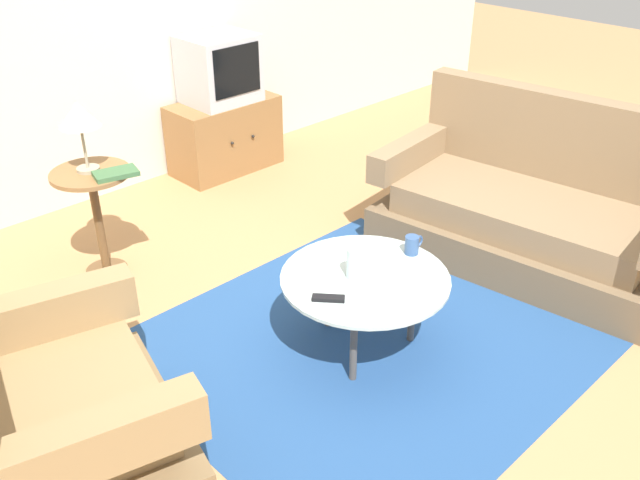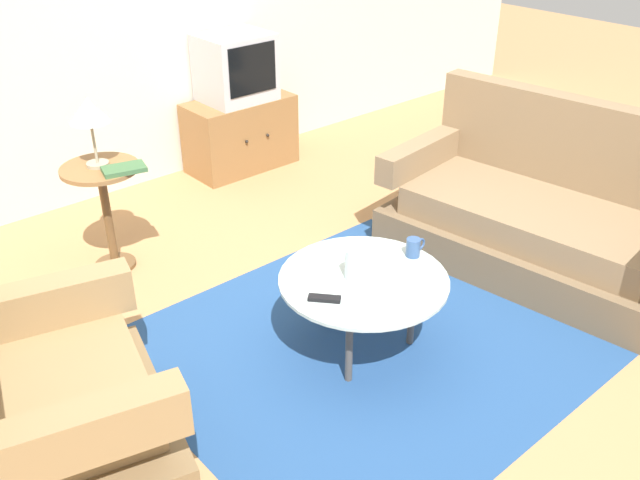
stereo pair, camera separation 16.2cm
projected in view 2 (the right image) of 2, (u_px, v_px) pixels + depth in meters
name	position (u px, v px, depth m)	size (l,w,h in m)	color
ground_plane	(361.00, 342.00, 3.60)	(16.00, 16.00, 0.00)	#AD7F51
back_wall	(97.00, 0.00, 4.62)	(9.00, 0.12, 2.70)	beige
area_rug	(361.00, 347.00, 3.56)	(2.07, 1.94, 0.00)	navy
armchair	(48.00, 412.00, 2.73)	(1.03, 1.17, 0.86)	brown
couch	(541.00, 217.00, 4.16)	(1.09, 1.86, 0.96)	brown
coffee_table	(364.00, 284.00, 3.37)	(0.83, 0.83, 0.42)	#B2C6C1
side_table	(104.00, 197.00, 4.02)	(0.44, 0.44, 0.66)	olive
tv_stand	(240.00, 134.00, 5.44)	(0.83, 0.45, 0.55)	olive
television	(236.00, 67.00, 5.19)	(0.51, 0.44, 0.49)	#B7B7BC
table_lamp	(89.00, 112.00, 3.78)	(0.23, 0.23, 0.40)	#9E937A
vase	(354.00, 259.00, 3.29)	(0.08, 0.08, 0.22)	silver
mug	(414.00, 247.00, 3.51)	(0.12, 0.07, 0.10)	#335184
tv_remote_dark	(324.00, 298.00, 3.18)	(0.13, 0.14, 0.02)	black
tv_remote_silver	(304.00, 265.00, 3.43)	(0.17, 0.14, 0.02)	#B2B2B7
book	(124.00, 169.00, 3.87)	(0.26, 0.19, 0.03)	#3D663D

